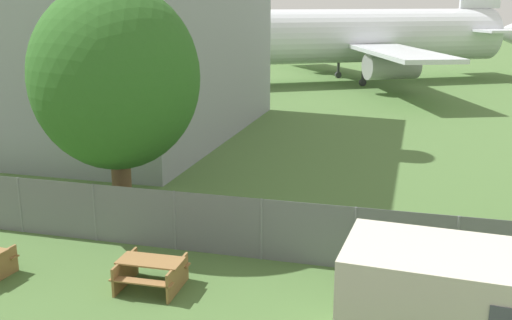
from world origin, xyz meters
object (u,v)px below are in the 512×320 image
Objects in this scene: picnic_bench_near_cabin at (151,271)px; tree_near_hangar at (115,78)px; airplane at (340,37)px; portable_cabin at (468,310)px.

picnic_bench_near_cabin is 6.56m from tree_near_hangar.
tree_near_hangar is at bearing 124.91° from picnic_bench_near_cabin.
airplane is 4.88× the size of tree_near_hangar.
airplane reaches higher than tree_near_hangar.
portable_cabin is 7.46m from picnic_bench_near_cabin.
picnic_bench_near_cabin is at bearing -55.09° from tree_near_hangar.
tree_near_hangar is at bearing 56.74° from airplane.
tree_near_hangar reaches higher than portable_cabin.
portable_cabin is at bearing -28.29° from tree_near_hangar.
airplane is 41.67m from portable_cabin.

